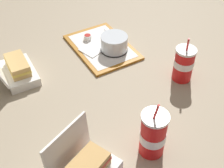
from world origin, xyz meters
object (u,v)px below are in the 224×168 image
at_px(clamshell_sandwich_center, 16,70).
at_px(soda_cup_center, 153,134).
at_px(plastic_fork, 109,34).
at_px(soda_cup_left, 184,64).
at_px(cake_container, 114,44).
at_px(ketchup_cup, 88,37).
at_px(food_tray, 102,47).

bearing_deg(clamshell_sandwich_center, soda_cup_center, 20.15).
bearing_deg(plastic_fork, soda_cup_left, 22.45).
distance_m(cake_container, soda_cup_center, 0.60).
relative_size(ketchup_cup, soda_cup_left, 0.18).
distance_m(cake_container, plastic_fork, 0.14).
xyz_separation_m(plastic_fork, soda_cup_left, (0.46, 0.08, 0.07)).
relative_size(cake_container, soda_cup_center, 0.55).
xyz_separation_m(food_tray, clamshell_sandwich_center, (-0.03, -0.43, 0.04)).
xyz_separation_m(clamshell_sandwich_center, soda_cup_center, (0.64, 0.24, 0.04)).
height_order(cake_container, ketchup_cup, cake_container).
height_order(plastic_fork, clamshell_sandwich_center, clamshell_sandwich_center).
relative_size(food_tray, plastic_fork, 3.53).
bearing_deg(soda_cup_left, food_tray, -157.08).
distance_m(ketchup_cup, soda_cup_center, 0.73).
distance_m(food_tray, plastic_fork, 0.11).
relative_size(cake_container, ketchup_cup, 3.33).
bearing_deg(ketchup_cup, soda_cup_left, 21.84).
height_order(food_tray, soda_cup_left, soda_cup_left).
height_order(ketchup_cup, plastic_fork, ketchup_cup).
bearing_deg(plastic_fork, soda_cup_center, -9.85).
height_order(ketchup_cup, soda_cup_left, soda_cup_left).
xyz_separation_m(food_tray, cake_container, (0.06, 0.03, 0.04)).
xyz_separation_m(ketchup_cup, plastic_fork, (0.03, 0.11, -0.01)).
height_order(plastic_fork, soda_cup_center, soda_cup_center).
bearing_deg(clamshell_sandwich_center, soda_cup_left, 54.99).
xyz_separation_m(ketchup_cup, soda_cup_left, (0.48, 0.19, 0.05)).
xyz_separation_m(clamshell_sandwich_center, soda_cup_left, (0.42, 0.60, 0.04)).
relative_size(ketchup_cup, soda_cup_center, 0.17).
relative_size(clamshell_sandwich_center, soda_cup_left, 1.04).
xyz_separation_m(ketchup_cup, clamshell_sandwich_center, (0.06, -0.40, 0.02)).
bearing_deg(soda_cup_center, plastic_fork, 157.44).
xyz_separation_m(plastic_fork, soda_cup_center, (0.68, -0.28, 0.07)).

